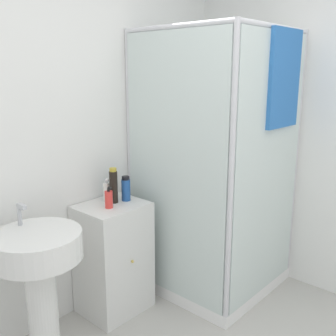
# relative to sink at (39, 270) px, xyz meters

# --- Properties ---
(wall_back) EXTENTS (6.40, 0.06, 2.50)m
(wall_back) POSITION_rel_sink_xyz_m (0.24, 0.37, 0.64)
(wall_back) COLOR white
(wall_back) RESTS_ON ground_plane
(shower_enclosure) EXTENTS (0.94, 0.97, 1.97)m
(shower_enclosure) POSITION_rel_sink_xyz_m (1.38, -0.22, -0.08)
(shower_enclosure) COLOR white
(shower_enclosure) RESTS_ON ground_plane
(vanity_cabinet) EXTENTS (0.45, 0.40, 0.80)m
(vanity_cabinet) POSITION_rel_sink_xyz_m (0.64, 0.14, -0.21)
(vanity_cabinet) COLOR silver
(vanity_cabinet) RESTS_ON ground_plane
(sink) EXTENTS (0.49, 0.49, 0.96)m
(sink) POSITION_rel_sink_xyz_m (0.00, 0.00, 0.00)
(sink) COLOR white
(sink) RESTS_ON ground_plane
(soap_dispenser) EXTENTS (0.05, 0.05, 0.15)m
(soap_dispenser) POSITION_rel_sink_xyz_m (0.59, 0.10, 0.24)
(soap_dispenser) COLOR red
(soap_dispenser) RESTS_ON vanity_cabinet
(shampoo_bottle_tall_black) EXTENTS (0.06, 0.06, 0.25)m
(shampoo_bottle_tall_black) POSITION_rel_sink_xyz_m (0.69, 0.16, 0.31)
(shampoo_bottle_tall_black) COLOR black
(shampoo_bottle_tall_black) RESTS_ON vanity_cabinet
(shampoo_bottle_blue) EXTENTS (0.06, 0.06, 0.18)m
(shampoo_bottle_blue) POSITION_rel_sink_xyz_m (0.77, 0.13, 0.27)
(shampoo_bottle_blue) COLOR #1E4C93
(shampoo_bottle_blue) RESTS_ON vanity_cabinet
(lotion_bottle_white) EXTENTS (0.04, 0.05, 0.16)m
(lotion_bottle_white) POSITION_rel_sink_xyz_m (0.67, 0.22, 0.25)
(lotion_bottle_white) COLOR white
(lotion_bottle_white) RESTS_ON vanity_cabinet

